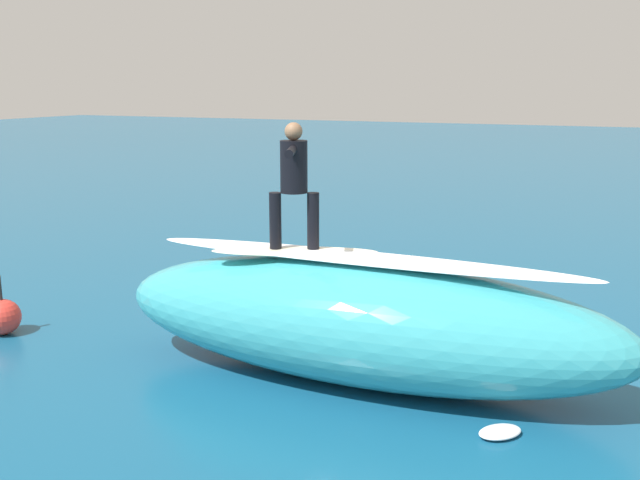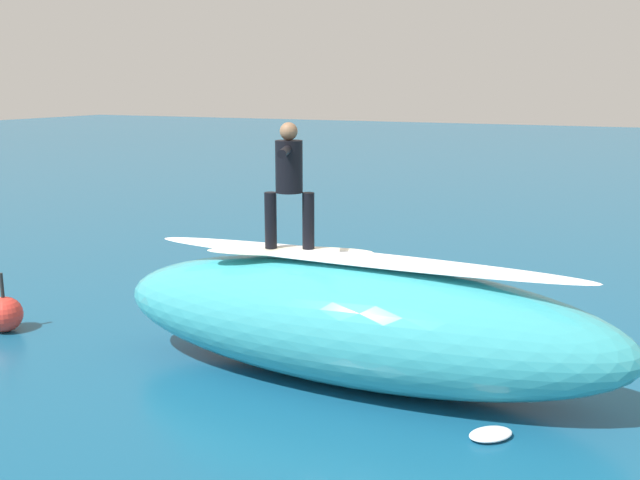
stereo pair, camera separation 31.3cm
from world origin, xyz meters
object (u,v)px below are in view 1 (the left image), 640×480
Objects in this scene: surfboard_paddling at (337,276)px; surfer_paddling at (339,269)px; surfer_riding at (294,176)px; buoy_marker at (3,317)px; surfboard_riding at (294,251)px.

surfer_paddling is at bearing -180.00° from surfboard_paddling.
surfer_riding reaches higher than buoy_marker.
buoy_marker is at bearing -14.74° from surfboard_riding.
surfboard_riding reaches higher than buoy_marker.
surfer_paddling is (-0.08, 0.10, 0.18)m from surfboard_paddling.
surfer_paddling is 6.25m from buoy_marker.
surfer_riding is 5.29m from surfer_paddling.
buoy_marker reaches higher than surfer_paddling.
surfboard_riding is 1.34× the size of surfer_riding.
surfer_riding is at bearing 157.75° from surfboard_paddling.
surfboard_riding is 2.34× the size of buoy_marker.
buoy_marker is at bearing -14.74° from surfer_riding.
buoy_marker is at bearing 107.01° from surfer_paddling.
surfboard_paddling is at bearing -123.84° from buoy_marker.
surfboard_paddling is (1.31, -4.63, -2.63)m from surfer_riding.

